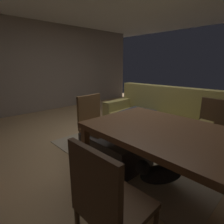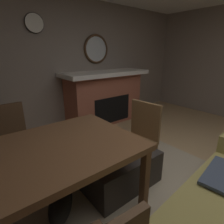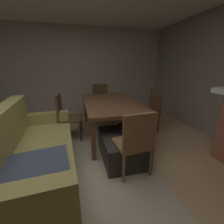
{
  "view_description": "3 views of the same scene",
  "coord_description": "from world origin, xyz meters",
  "px_view_note": "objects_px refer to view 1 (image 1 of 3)",
  "views": [
    {
      "loc": [
        2.08,
        -2.4,
        1.38
      ],
      "look_at": [
        0.42,
        -0.86,
        0.77
      ],
      "focal_mm": 28.37,
      "sensor_mm": 36.0,
      "label": 1
    },
    {
      "loc": [
        1.65,
        0.61,
        1.54
      ],
      "look_at": [
        0.55,
        -0.76,
        0.96
      ],
      "focal_mm": 29.17,
      "sensor_mm": 36.0,
      "label": 2
    },
    {
      "loc": [
        -1.61,
        -0.14,
        1.48
      ],
      "look_at": [
        0.66,
        -0.69,
        0.73
      ],
      "focal_mm": 23.87,
      "sensor_mm": 36.0,
      "label": 3
    }
  ],
  "objects_px": {
    "tv_remote": "(121,136)",
    "dining_chair_north": "(212,130)",
    "dining_table": "(179,139)",
    "small_dog": "(158,173)",
    "ottoman_coffee_table": "(115,149)",
    "dining_chair_west": "(94,122)",
    "couch": "(158,120)",
    "dining_chair_south": "(107,201)"
  },
  "relations": [
    {
      "from": "ottoman_coffee_table",
      "to": "small_dog",
      "type": "relative_size",
      "value": 1.64
    },
    {
      "from": "dining_table",
      "to": "dining_chair_west",
      "type": "xyz_separation_m",
      "value": [
        -1.34,
        -0.01,
        -0.15
      ]
    },
    {
      "from": "tv_remote",
      "to": "small_dog",
      "type": "bearing_deg",
      "value": 25.58
    },
    {
      "from": "tv_remote",
      "to": "dining_chair_west",
      "type": "height_order",
      "value": "dining_chair_west"
    },
    {
      "from": "couch",
      "to": "tv_remote",
      "type": "xyz_separation_m",
      "value": [
        0.2,
        -1.26,
        0.09
      ]
    },
    {
      "from": "ottoman_coffee_table",
      "to": "dining_chair_south",
      "type": "distance_m",
      "value": 1.39
    },
    {
      "from": "dining_chair_south",
      "to": "dining_chair_north",
      "type": "height_order",
      "value": "same"
    },
    {
      "from": "dining_table",
      "to": "ottoman_coffee_table",
      "type": "bearing_deg",
      "value": 177.7
    },
    {
      "from": "dining_table",
      "to": "dining_chair_south",
      "type": "bearing_deg",
      "value": -89.85
    },
    {
      "from": "couch",
      "to": "dining_chair_south",
      "type": "relative_size",
      "value": 2.27
    },
    {
      "from": "dining_chair_north",
      "to": "small_dog",
      "type": "xyz_separation_m",
      "value": [
        -0.21,
        -0.91,
        -0.35
      ]
    },
    {
      "from": "ottoman_coffee_table",
      "to": "small_dog",
      "type": "xyz_separation_m",
      "value": [
        0.73,
        -0.01,
        -0.03
      ]
    },
    {
      "from": "ottoman_coffee_table",
      "to": "tv_remote",
      "type": "bearing_deg",
      "value": 22.84
    },
    {
      "from": "dining_table",
      "to": "small_dog",
      "type": "height_order",
      "value": "dining_table"
    },
    {
      "from": "dining_chair_west",
      "to": "small_dog",
      "type": "xyz_separation_m",
      "value": [
        1.13,
        0.04,
        -0.35
      ]
    },
    {
      "from": "dining_chair_south",
      "to": "dining_chair_west",
      "type": "relative_size",
      "value": 1.0
    },
    {
      "from": "tv_remote",
      "to": "dining_chair_west",
      "type": "relative_size",
      "value": 0.17
    },
    {
      "from": "dining_chair_south",
      "to": "small_dog",
      "type": "bearing_deg",
      "value": 102.18
    },
    {
      "from": "ottoman_coffee_table",
      "to": "tv_remote",
      "type": "height_order",
      "value": "tv_remote"
    },
    {
      "from": "couch",
      "to": "small_dog",
      "type": "xyz_separation_m",
      "value": [
        0.85,
        -1.31,
        -0.15
      ]
    },
    {
      "from": "couch",
      "to": "dining_chair_west",
      "type": "distance_m",
      "value": 1.39
    },
    {
      "from": "dining_chair_south",
      "to": "dining_chair_north",
      "type": "relative_size",
      "value": 1.0
    },
    {
      "from": "dining_chair_south",
      "to": "small_dog",
      "type": "xyz_separation_m",
      "value": [
        -0.21,
        0.97,
        -0.35
      ]
    },
    {
      "from": "ottoman_coffee_table",
      "to": "dining_chair_west",
      "type": "relative_size",
      "value": 0.95
    },
    {
      "from": "tv_remote",
      "to": "small_dog",
      "type": "relative_size",
      "value": 0.3
    },
    {
      "from": "dining_table",
      "to": "small_dog",
      "type": "xyz_separation_m",
      "value": [
        -0.21,
        0.03,
        -0.5
      ]
    },
    {
      "from": "tv_remote",
      "to": "dining_table",
      "type": "distance_m",
      "value": 0.89
    },
    {
      "from": "ottoman_coffee_table",
      "to": "small_dog",
      "type": "height_order",
      "value": "ottoman_coffee_table"
    },
    {
      "from": "dining_chair_south",
      "to": "dining_chair_north",
      "type": "xyz_separation_m",
      "value": [
        0.0,
        1.88,
        0.0
      ]
    },
    {
      "from": "tv_remote",
      "to": "dining_table",
      "type": "height_order",
      "value": "dining_table"
    },
    {
      "from": "dining_table",
      "to": "dining_chair_north",
      "type": "xyz_separation_m",
      "value": [
        0.01,
        0.94,
        -0.15
      ]
    },
    {
      "from": "dining_chair_south",
      "to": "small_dog",
      "type": "relative_size",
      "value": 1.72
    },
    {
      "from": "couch",
      "to": "dining_table",
      "type": "xyz_separation_m",
      "value": [
        1.05,
        -1.33,
        0.34
      ]
    },
    {
      "from": "dining_chair_west",
      "to": "ottoman_coffee_table",
      "type": "bearing_deg",
      "value": 6.49
    },
    {
      "from": "tv_remote",
      "to": "dining_chair_north",
      "type": "distance_m",
      "value": 1.22
    },
    {
      "from": "couch",
      "to": "ottoman_coffee_table",
      "type": "xyz_separation_m",
      "value": [
        0.12,
        -1.3,
        -0.13
      ]
    },
    {
      "from": "dining_chair_west",
      "to": "dining_table",
      "type": "bearing_deg",
      "value": 0.39
    },
    {
      "from": "dining_chair_south",
      "to": "ottoman_coffee_table",
      "type": "bearing_deg",
      "value": 133.72
    },
    {
      "from": "tv_remote",
      "to": "ottoman_coffee_table",
      "type": "bearing_deg",
      "value": -127.55
    },
    {
      "from": "dining_table",
      "to": "dining_chair_north",
      "type": "relative_size",
      "value": 2.04
    },
    {
      "from": "couch",
      "to": "dining_chair_west",
      "type": "height_order",
      "value": "couch"
    },
    {
      "from": "tv_remote",
      "to": "dining_chair_north",
      "type": "bearing_deg",
      "value": 74.99
    }
  ]
}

